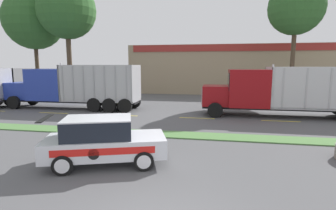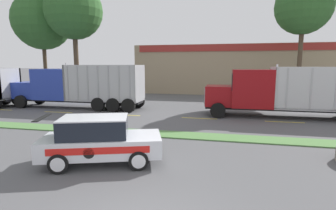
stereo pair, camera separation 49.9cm
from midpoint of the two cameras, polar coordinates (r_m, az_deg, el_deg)
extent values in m
cube|color=#517F42|center=(13.43, 3.62, -6.61)|extent=(120.00, 1.29, 0.06)
cube|color=yellow|center=(21.67, -24.28, -1.58)|extent=(2.40, 0.14, 0.01)
cube|color=yellow|center=(19.14, -10.83, -2.23)|extent=(2.40, 0.14, 0.01)
cube|color=yellow|center=(17.93, 5.51, -2.84)|extent=(2.40, 0.14, 0.01)
cube|color=yellow|center=(18.30, 22.64, -3.24)|extent=(2.40, 0.14, 0.01)
cube|color=black|center=(19.93, 23.57, -0.62)|extent=(11.49, 1.42, 0.18)
cube|color=maroon|center=(19.29, 9.58, 2.09)|extent=(1.81, 2.12, 1.42)
cube|color=#B7B7BC|center=(19.32, 6.80, 2.16)|extent=(0.06, 1.81, 1.20)
cube|color=maroon|center=(19.34, 16.30, 3.61)|extent=(2.68, 2.59, 2.57)
cube|color=black|center=(19.21, 12.31, 5.07)|extent=(0.04, 2.20, 1.16)
cylinder|color=silver|center=(18.66, 21.09, 5.74)|extent=(0.14, 0.14, 1.65)
cube|color=silver|center=(20.54, 29.70, -0.35)|extent=(7.00, 2.59, 0.12)
cube|color=silver|center=(19.52, 20.47, 3.82)|extent=(0.16, 2.59, 2.70)
cube|color=silver|center=(19.27, 31.17, 3.07)|extent=(7.00, 0.16, 2.70)
cube|color=silver|center=(21.55, 28.91, 3.69)|extent=(7.00, 0.16, 2.70)
cube|color=#B2B2B7|center=(18.36, 23.08, 3.41)|extent=(0.10, 0.04, 2.57)
cube|color=#B2B2B7|center=(18.72, 27.27, 3.23)|extent=(0.10, 0.04, 2.57)
cube|color=#B2B2B7|center=(19.18, 31.27, 3.04)|extent=(0.10, 0.04, 2.57)
cylinder|color=black|center=(18.15, 9.45, -1.14)|extent=(1.03, 0.30, 1.03)
cylinder|color=black|center=(20.67, 9.57, 0.04)|extent=(1.03, 0.30, 1.03)
cube|color=black|center=(23.27, -20.75, 0.83)|extent=(11.25, 1.29, 0.18)
cube|color=#23389E|center=(25.83, -29.55, 2.75)|extent=(2.13, 1.93, 1.40)
cube|color=#B7B7BC|center=(26.55, -31.37, 2.74)|extent=(0.06, 1.64, 1.19)
cube|color=#23389E|center=(24.21, -24.92, 4.10)|extent=(3.05, 2.35, 2.54)
cube|color=black|center=(25.11, -27.87, 5.06)|extent=(0.04, 2.00, 1.14)
cylinder|color=silver|center=(22.63, -22.79, 6.23)|extent=(0.14, 0.14, 1.77)
cube|color=#ADADB2|center=(22.02, -14.98, 1.08)|extent=(6.07, 2.35, 0.12)
cube|color=#ADADB2|center=(23.31, -21.71, 4.64)|extent=(0.16, 2.35, 2.81)
cube|color=#ADADB2|center=(20.80, -7.72, 4.76)|extent=(0.16, 2.35, 2.81)
cube|color=#ADADB2|center=(20.91, -16.41, 4.51)|extent=(6.07, 0.16, 2.81)
cube|color=#ADADB2|center=(22.88, -13.94, 4.93)|extent=(6.07, 0.16, 2.81)
cube|color=#99999E|center=(22.12, -22.57, 4.41)|extent=(0.10, 0.04, 2.67)
cube|color=#99999E|center=(21.66, -20.64, 4.44)|extent=(0.10, 0.04, 2.67)
cube|color=#99999E|center=(21.23, -18.62, 4.47)|extent=(0.10, 0.04, 2.67)
cube|color=#99999E|center=(20.82, -16.53, 4.49)|extent=(0.10, 0.04, 2.67)
cube|color=#99999E|center=(20.45, -14.35, 4.51)|extent=(0.10, 0.04, 2.67)
cube|color=#99999E|center=(20.10, -12.10, 4.52)|extent=(0.10, 0.04, 2.67)
cube|color=#99999E|center=(19.79, -9.77, 4.52)|extent=(0.10, 0.04, 2.67)
cylinder|color=black|center=(25.05, -31.08, 0.46)|extent=(1.07, 0.30, 1.07)
cylinder|color=black|center=(26.81, -27.84, 1.15)|extent=(1.07, 0.30, 1.07)
cylinder|color=black|center=(20.06, -10.06, -0.17)|extent=(1.07, 0.30, 1.07)
cylinder|color=black|center=(22.22, -7.99, 0.73)|extent=(1.07, 0.30, 1.07)
cylinder|color=black|center=(20.53, -13.35, -0.07)|extent=(1.07, 0.30, 1.07)
cylinder|color=black|center=(22.64, -11.01, 0.80)|extent=(1.07, 0.30, 1.07)
cylinder|color=black|center=(21.06, -16.47, 0.03)|extent=(1.07, 0.30, 1.07)
cylinder|color=black|center=(23.13, -13.91, 0.86)|extent=(1.07, 0.30, 1.07)
cube|color=#B7B7BC|center=(25.95, -32.81, 3.90)|extent=(0.16, 2.35, 2.55)
cylinder|color=black|center=(27.27, -31.70, 0.95)|extent=(1.06, 0.30, 1.06)
cube|color=silver|center=(9.89, -14.79, -8.57)|extent=(4.59, 3.04, 0.67)
cube|color=black|center=(9.75, -16.43, -4.81)|extent=(2.71, 2.23, 0.67)
cube|color=silver|center=(9.68, -16.52, -2.77)|extent=(2.71, 2.23, 0.04)
cube|color=black|center=(10.08, -26.53, -2.65)|extent=(0.64, 1.41, 0.03)
cube|color=red|center=(9.03, -15.44, -9.82)|extent=(3.22, 1.10, 0.24)
cylinder|color=black|center=(9.09, -17.44, -10.22)|extent=(0.35, 0.13, 0.37)
cylinder|color=black|center=(9.14, -6.90, -12.02)|extent=(0.71, 0.41, 0.68)
cylinder|color=silver|center=(9.04, -6.88, -12.26)|extent=(0.45, 0.16, 0.48)
cylinder|color=black|center=(10.74, -7.14, -8.86)|extent=(0.71, 0.41, 0.68)
cylinder|color=silver|center=(10.84, -7.16, -8.69)|extent=(0.45, 0.16, 0.48)
cylinder|color=black|center=(9.46, -23.40, -11.96)|extent=(0.71, 0.41, 0.68)
cylinder|color=silver|center=(9.36, -23.57, -12.18)|extent=(0.45, 0.16, 0.48)
cylinder|color=black|center=(11.01, -21.13, -8.93)|extent=(0.71, 0.41, 0.68)
cylinder|color=silver|center=(11.11, -21.01, -8.77)|extent=(0.45, 0.16, 0.48)
cube|color=#9E896B|center=(38.14, 14.72, 7.54)|extent=(28.04, 12.00, 6.07)
cube|color=maroon|center=(32.18, 15.71, 11.97)|extent=(26.64, 0.10, 0.80)
cylinder|color=#473828|center=(31.92, -21.07, 8.70)|extent=(0.53, 0.53, 7.84)
sphere|color=#2D5B28|center=(32.48, -21.63, 18.72)|extent=(6.32, 6.32, 6.32)
cylinder|color=#473828|center=(28.54, 24.98, 8.31)|extent=(0.42, 0.42, 7.60)
sphere|color=#2D5B28|center=(29.06, 25.66, 18.65)|extent=(5.20, 5.20, 5.20)
cylinder|color=#473828|center=(35.66, -26.95, 7.58)|extent=(0.45, 0.45, 6.98)
sphere|color=#2D5B28|center=(36.05, -27.55, 16.13)|extent=(6.85, 6.85, 6.85)
camera|label=1|loc=(0.25, -91.06, -0.16)|focal=28.00mm
camera|label=2|loc=(0.25, 88.94, 0.16)|focal=28.00mm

